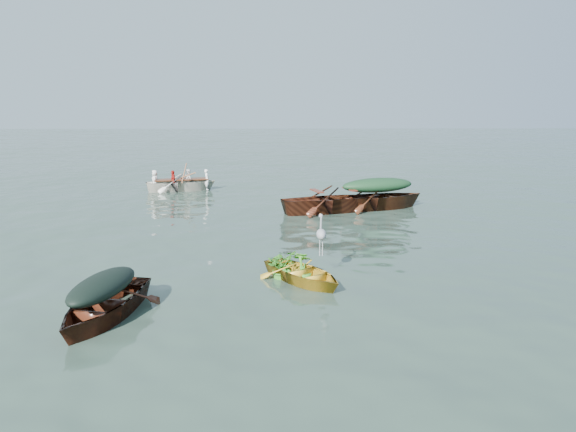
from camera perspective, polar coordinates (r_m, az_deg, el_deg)
name	(u,v)px	position (r m, az deg, el deg)	size (l,w,h in m)	color
ground	(316,245)	(15.16, 2.82, -2.96)	(140.00, 140.00, 0.00)	#314539
yellow_dinghy	(303,282)	(12.08, 1.51, -6.72)	(1.21, 2.79, 0.73)	gold
dark_covered_boat	(105,319)	(10.63, -18.13, -9.89)	(1.35, 3.63, 0.90)	#42200F
green_tarp_boat	(377,209)	(20.49, 9.01, 0.70)	(1.55, 4.98, 1.20)	#4C2911
open_wooden_boat	(333,212)	(19.75, 4.59, 0.41)	(1.60, 5.13, 1.25)	#5A2816
rowed_boat	(182,191)	(24.86, -10.77, 2.52)	(1.25, 4.18, 0.99)	white
dark_tarp_cover	(102,284)	(10.41, -18.35, -6.54)	(0.74, 2.00, 0.40)	black
green_tarp_cover	(378,185)	(20.35, 9.09, 3.08)	(0.85, 2.74, 0.52)	#163718
thwart_benches	(333,194)	(19.64, 4.62, 2.25)	(0.96, 2.56, 0.04)	#572014
heron	(321,240)	(12.22, 3.39, -2.49)	(0.28, 0.40, 0.92)	#9A9DA2
dinghy_weeds	(288,247)	(12.32, 0.02, -3.13)	(0.70, 0.90, 0.60)	#2C771F
rowers	(181,171)	(24.75, -10.84, 4.52)	(1.13, 2.93, 0.76)	white
oars	(181,179)	(24.79, -10.81, 3.72)	(2.60, 0.60, 0.06)	#A96640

